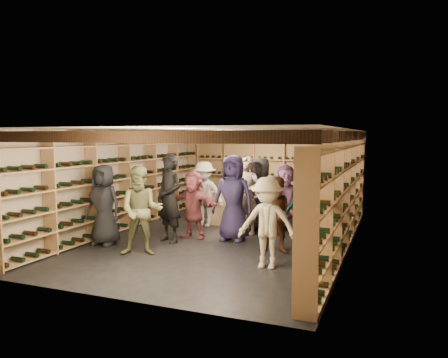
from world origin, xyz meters
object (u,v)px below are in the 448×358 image
person_6 (233,198)px  person_8 (278,215)px  person_2 (141,211)px  person_3 (267,223)px  crate_loose (273,217)px  person_9 (204,194)px  person_12 (260,194)px  person_10 (282,199)px  crate_stack_right (237,214)px  person_7 (247,196)px  person_1 (169,198)px  crate_stack_left (220,208)px  person_11 (285,200)px  person_5 (193,205)px  person_0 (104,205)px  person_4 (311,216)px

person_6 → person_8: 1.35m
person_2 → person_3: bearing=-21.6°
crate_loose → person_6: size_ratio=0.27×
person_9 → person_12: bearing=3.9°
person_12 → person_9: bearing=-164.9°
person_2 → person_3: person_2 is taller
person_10 → crate_stack_right: bearing=-170.4°
person_7 → person_10: (0.65, 0.78, -0.16)m
person_7 → person_10: size_ratio=1.22×
person_1 → person_3: person_1 is taller
person_3 → person_12: (-1.00, 2.87, 0.10)m
person_1 → person_9: (0.02, 1.78, -0.13)m
crate_stack_left → person_9: (-0.30, -0.32, 0.39)m
person_8 → person_10: 2.17m
crate_stack_left → person_9: person_9 is taller
crate_stack_left → person_11: (1.82, -0.51, 0.39)m
crate_loose → person_1: size_ratio=0.26×
person_5 → person_12: (1.14, 1.33, 0.13)m
person_0 → person_5: size_ratio=1.12×
crate_stack_right → person_5: 1.97m
person_11 → person_7: bearing=173.5°
crate_stack_left → person_6: 1.80m
person_10 → person_4: bearing=-43.3°
person_2 → person_9: bearing=66.0°
person_2 → crate_stack_left: bearing=60.7°
person_4 → person_7: (-1.80, 1.80, 0.04)m
person_8 → person_12: 2.10m
crate_stack_right → person_5: (-0.37, -1.87, 0.50)m
crate_stack_right → person_10: bearing=-13.0°
crate_loose → person_3: person_3 is taller
person_3 → person_9: 3.71m
person_8 → person_9: 2.99m
crate_stack_left → person_4: (2.77, -2.58, 0.44)m
crate_stack_right → person_7: person_7 is taller
crate_stack_left → person_4: size_ratio=0.49×
person_10 → person_11: (0.19, -0.51, 0.08)m
person_9 → person_7: bearing=-18.6°
person_0 → person_7: (2.45, 2.03, 0.06)m
person_5 → person_0: bearing=-130.2°
crate_stack_left → person_0: (-1.48, -2.81, 0.42)m
crate_loose → person_6: bearing=-94.1°
crate_loose → person_3: (1.04, -4.23, 0.70)m
person_0 → person_10: size_ratio=1.14×
crate_stack_right → person_1: 2.58m
person_3 → person_7: bearing=112.4°
crate_stack_left → person_12: person_12 is taller
person_3 → person_6: (-1.23, 1.64, 0.15)m
person_4 → person_7: 2.55m
person_4 → person_9: 3.82m
person_5 → person_11: size_ratio=0.92×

